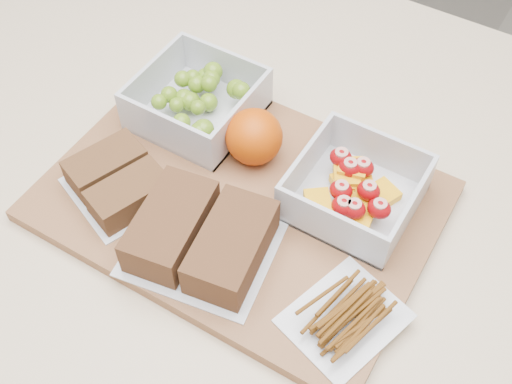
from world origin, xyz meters
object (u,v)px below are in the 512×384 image
(cutting_board, at_px, (240,201))
(sandwich_bag_left, at_px, (118,181))
(grape_container, at_px, (199,101))
(pretzel_bag, at_px, (346,313))
(sandwich_bag_center, at_px, (201,237))
(orange, at_px, (254,137))
(fruit_container, at_px, (354,191))

(cutting_board, bearing_deg, sandwich_bag_left, -152.83)
(cutting_board, distance_m, grape_container, 0.14)
(cutting_board, height_order, sandwich_bag_left, sandwich_bag_left)
(sandwich_bag_left, xyz_separation_m, pretzel_bag, (0.29, -0.01, -0.00))
(sandwich_bag_center, height_order, pretzel_bag, sandwich_bag_center)
(grape_container, xyz_separation_m, sandwich_bag_center, (0.11, -0.16, -0.00))
(cutting_board, bearing_deg, orange, 106.16)
(cutting_board, distance_m, orange, 0.07)
(cutting_board, xyz_separation_m, orange, (-0.02, 0.06, 0.04))
(fruit_container, relative_size, sandwich_bag_center, 0.77)
(sandwich_bag_center, bearing_deg, grape_container, 125.01)
(pretzel_bag, bearing_deg, orange, 144.15)
(cutting_board, xyz_separation_m, grape_container, (-0.11, 0.08, 0.03))
(cutting_board, distance_m, sandwich_bag_left, 0.14)
(sandwich_bag_center, bearing_deg, sandwich_bag_left, 172.63)
(cutting_board, xyz_separation_m, fruit_container, (0.11, 0.06, 0.03))
(cutting_board, distance_m, fruit_container, 0.13)
(orange, height_order, sandwich_bag_left, orange)
(orange, xyz_separation_m, sandwich_bag_center, (0.02, -0.14, -0.01))
(pretzel_bag, bearing_deg, sandwich_bag_center, -178.35)
(cutting_board, xyz_separation_m, sandwich_bag_left, (-0.12, -0.06, 0.02))
(sandwich_bag_left, bearing_deg, orange, 50.22)
(sandwich_bag_left, bearing_deg, grape_container, 86.03)
(pretzel_bag, bearing_deg, fruit_container, 113.08)
(sandwich_bag_center, bearing_deg, pretzel_bag, 1.65)
(fruit_container, xyz_separation_m, sandwich_bag_center, (-0.11, -0.14, 0.00))
(fruit_container, height_order, orange, orange)
(cutting_board, relative_size, fruit_container, 3.27)
(sandwich_bag_left, bearing_deg, cutting_board, 27.64)
(orange, bearing_deg, grape_container, 166.22)
(cutting_board, bearing_deg, grape_container, 142.67)
(fruit_container, bearing_deg, orange, 179.08)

